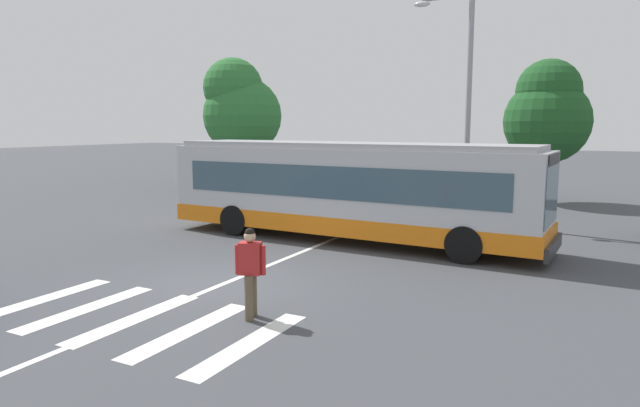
{
  "coord_description": "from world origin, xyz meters",
  "views": [
    {
      "loc": [
        7.67,
        -9.91,
        3.57
      ],
      "look_at": [
        0.2,
        4.43,
        1.3
      ],
      "focal_mm": 31.11,
      "sensor_mm": 36.0,
      "label": 1
    }
  ],
  "objects": [
    {
      "name": "city_transit_bus",
      "position": [
        0.52,
        5.72,
        1.59
      ],
      "size": [
        12.18,
        3.08,
        3.06
      ],
      "color": "black",
      "rests_on": "ground_plane"
    },
    {
      "name": "twin_arm_street_lamp",
      "position": [
        3.05,
        10.56,
        5.13
      ],
      "size": [
        4.24,
        0.32,
        8.28
      ],
      "color": "#939399",
      "rests_on": "ground_plane"
    },
    {
      "name": "background_tree_left",
      "position": [
        -11.78,
        17.19,
        4.63
      ],
      "size": [
        4.61,
        4.61,
        7.5
      ],
      "color": "brown",
      "rests_on": "ground_plane"
    },
    {
      "name": "lane_center_line",
      "position": [
        0.07,
        2.0,
        0.0
      ],
      "size": [
        0.16,
        24.0,
        0.01
      ],
      "primitive_type": "cube",
      "color": "silver",
      "rests_on": "ground_plane"
    },
    {
      "name": "crosswalk_painted_stripes",
      "position": [
        0.02,
        -2.69,
        0.0
      ],
      "size": [
        5.6,
        3.08,
        0.01
      ],
      "color": "silver",
      "rests_on": "ground_plane"
    },
    {
      "name": "parked_car_champagne",
      "position": [
        -1.17,
        13.49,
        0.77
      ],
      "size": [
        1.95,
        4.54,
        1.35
      ],
      "color": "black",
      "rests_on": "ground_plane"
    },
    {
      "name": "pedestrian_crossing_street",
      "position": [
        1.93,
        -1.67,
        0.97
      ],
      "size": [
        0.55,
        0.42,
        1.72
      ],
      "color": "brown",
      "rests_on": "ground_plane"
    },
    {
      "name": "background_tree_right",
      "position": [
        5.04,
        17.7,
        4.17
      ],
      "size": [
        3.88,
        3.88,
        6.59
      ],
      "color": "brown",
      "rests_on": "ground_plane"
    },
    {
      "name": "parked_car_silver",
      "position": [
        -3.98,
        13.45,
        0.77
      ],
      "size": [
        2.18,
        4.63,
        1.35
      ],
      "color": "black",
      "rests_on": "ground_plane"
    },
    {
      "name": "ground_plane",
      "position": [
        0.0,
        0.0,
        0.0
      ],
      "size": [
        160.0,
        160.0,
        0.0
      ],
      "primitive_type": "plane",
      "color": "#424449"
    },
    {
      "name": "parked_car_white",
      "position": [
        1.32,
        12.96,
        0.77
      ],
      "size": [
        2.21,
        4.64,
        1.35
      ],
      "color": "black",
      "rests_on": "ground_plane"
    }
  ]
}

